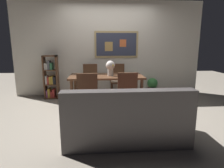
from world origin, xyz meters
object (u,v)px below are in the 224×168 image
object	(u,v)px
leather_couch	(126,120)
bookshelf	(51,79)
potted_ivy	(152,86)
dining_chair_far_right	(118,78)
dining_table	(106,79)
dining_chair_near_right	(127,91)
dining_chair_far_left	(90,78)
flower_vase	(110,67)
tv_remote	(130,75)
dining_chair_near_left	(88,92)

from	to	relation	value
leather_couch	bookshelf	size ratio (longest dim) A/B	1.57
bookshelf	potted_ivy	size ratio (longest dim) A/B	2.30
dining_chair_far_right	potted_ivy	xyz separation A→B (m)	(1.01, 0.13, -0.28)
dining_table	dining_chair_near_right	xyz separation A→B (m)	(0.36, -0.73, -0.10)
dining_chair_far_left	leather_couch	xyz separation A→B (m)	(0.61, -2.39, -0.22)
dining_table	dining_chair_far_right	xyz separation A→B (m)	(0.34, 0.72, -0.10)
dining_chair_far_right	flower_vase	bearing A→B (deg)	-107.88
tv_remote	dining_chair_far_left	bearing A→B (deg)	143.71
dining_chair_far_right	dining_chair_far_left	distance (m)	0.74
bookshelf	flower_vase	size ratio (longest dim) A/B	3.37
dining_chair_near_left	potted_ivy	bearing A→B (deg)	42.83
bookshelf	flower_vase	xyz separation A→B (m)	(1.54, -0.82, 0.40)
dining_table	dining_chair_near_left	distance (m)	0.86
dining_table	dining_chair_near_right	bearing A→B (deg)	-63.61
dining_table	tv_remote	size ratio (longest dim) A/B	10.67
dining_chair_near_right	bookshelf	size ratio (longest dim) A/B	0.79
leather_couch	bookshelf	xyz separation A→B (m)	(-1.66, 2.45, 0.22)
potted_ivy	dining_table	bearing A→B (deg)	-147.56
dining_chair_near_left	tv_remote	xyz separation A→B (m)	(0.95, 0.78, 0.20)
flower_vase	tv_remote	bearing A→B (deg)	7.61
dining_chair_far_left	tv_remote	bearing A→B (deg)	-36.29
potted_ivy	bookshelf	bearing A→B (deg)	-178.38
dining_chair_near_left	dining_chair_far_left	world-z (taller)	same
leather_couch	dining_chair_far_right	bearing A→B (deg)	86.85
dining_table	dining_chair_near_right	distance (m)	0.82
flower_vase	dining_chair_far_right	bearing A→B (deg)	72.12
dining_chair_far_right	dining_table	bearing A→B (deg)	-115.17
dining_table	bookshelf	xyz separation A→B (m)	(-1.45, 0.78, -0.11)
tv_remote	potted_ivy	bearing A→B (deg)	46.71
dining_chair_far_left	bookshelf	xyz separation A→B (m)	(-1.05, 0.06, -0.01)
dining_chair_far_right	dining_chair_near_right	size ratio (longest dim) A/B	1.00
dining_chair_far_left	leather_couch	size ratio (longest dim) A/B	0.51
dining_chair_far_right	dining_chair_near_left	distance (m)	1.66
dining_chair_near_left	flower_vase	world-z (taller)	flower_vase
dining_table	leather_couch	xyz separation A→B (m)	(0.21, -1.67, -0.32)
bookshelf	potted_ivy	xyz separation A→B (m)	(2.80, 0.08, -0.27)
dining_chair_far_right	leather_couch	distance (m)	2.41
dining_chair_far_left	flower_vase	distance (m)	0.99
dining_chair_far_right	dining_chair_near_right	distance (m)	1.45
dining_table	dining_chair_far_left	distance (m)	0.83
bookshelf	potted_ivy	bearing A→B (deg)	1.62
potted_ivy	flower_vase	bearing A→B (deg)	-144.32
dining_chair_far_left	potted_ivy	size ratio (longest dim) A/B	1.82
leather_couch	flower_vase	bearing A→B (deg)	94.08
bookshelf	tv_remote	distance (m)	2.16
dining_chair_far_right	dining_chair_near_right	bearing A→B (deg)	-89.14
leather_couch	bookshelf	bearing A→B (deg)	124.05
dining_chair_near_left	bookshelf	bearing A→B (deg)	124.36
tv_remote	dining_chair_far_right	bearing A→B (deg)	107.09
dining_chair_far_left	tv_remote	xyz separation A→B (m)	(0.96, -0.70, 0.20)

